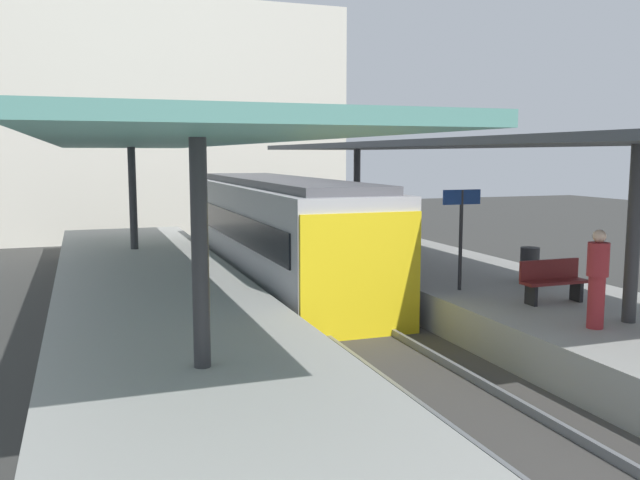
% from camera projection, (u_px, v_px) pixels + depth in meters
% --- Properties ---
extents(ground_plane, '(80.00, 80.00, 0.00)m').
position_uv_depth(ground_plane, '(332.00, 328.00, 15.43)').
color(ground_plane, '#383835').
extents(platform_left, '(4.40, 28.00, 1.00)m').
position_uv_depth(platform_left, '(163.00, 321.00, 14.11)').
color(platform_left, '#9E9E99').
rests_on(platform_left, ground_plane).
extents(platform_right, '(4.40, 28.00, 1.00)m').
position_uv_depth(platform_right, '(476.00, 295.00, 16.63)').
color(platform_right, '#9E9E99').
rests_on(platform_right, ground_plane).
extents(track_ballast, '(3.20, 28.00, 0.20)m').
position_uv_depth(track_ballast, '(332.00, 324.00, 15.42)').
color(track_ballast, '#423F3D').
rests_on(track_ballast, ground_plane).
extents(rail_near_side, '(0.08, 28.00, 0.14)m').
position_uv_depth(rail_near_side, '(303.00, 319.00, 15.16)').
color(rail_near_side, slate).
rests_on(rail_near_side, track_ballast).
extents(rail_far_side, '(0.08, 28.00, 0.14)m').
position_uv_depth(rail_far_side, '(361.00, 314.00, 15.64)').
color(rail_far_side, slate).
rests_on(rail_far_side, track_ballast).
extents(commuter_train, '(2.78, 11.86, 3.10)m').
position_uv_depth(commuter_train, '(281.00, 234.00, 19.16)').
color(commuter_train, '#ADADB2').
rests_on(commuter_train, track_ballast).
extents(canopy_left, '(4.18, 21.00, 3.36)m').
position_uv_depth(canopy_left, '(151.00, 142.00, 14.95)').
color(canopy_left, '#333335').
rests_on(canopy_left, platform_left).
extents(canopy_right, '(4.18, 21.00, 3.31)m').
position_uv_depth(canopy_right, '(451.00, 146.00, 17.47)').
color(canopy_right, '#333335').
rests_on(canopy_right, platform_right).
extents(platform_bench, '(1.40, 0.41, 0.86)m').
position_uv_depth(platform_bench, '(552.00, 280.00, 13.52)').
color(platform_bench, black).
rests_on(platform_bench, platform_right).
extents(platform_sign, '(0.90, 0.08, 2.21)m').
position_uv_depth(platform_sign, '(461.00, 217.00, 14.63)').
color(platform_sign, '#262628').
rests_on(platform_sign, platform_right).
extents(litter_bin, '(0.44, 0.44, 0.80)m').
position_uv_depth(litter_bin, '(530.00, 264.00, 15.82)').
color(litter_bin, '#2D2D30').
rests_on(litter_bin, platform_right).
extents(passenger_near_bench, '(0.36, 0.36, 1.71)m').
position_uv_depth(passenger_near_bench, '(597.00, 277.00, 11.46)').
color(passenger_near_bench, maroon).
rests_on(passenger_near_bench, platform_right).
extents(station_building_backdrop, '(18.00, 6.00, 11.00)m').
position_uv_depth(station_building_backdrop, '(152.00, 123.00, 32.80)').
color(station_building_backdrop, beige).
rests_on(station_building_backdrop, ground_plane).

